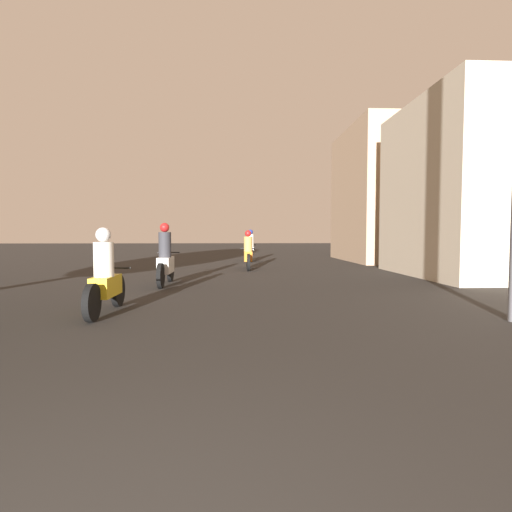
# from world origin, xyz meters

# --- Properties ---
(motorcycle_yellow) EXTENTS (0.60, 1.91, 1.44)m
(motorcycle_yellow) POSITION_xyz_m (-1.54, 5.90, 0.58)
(motorcycle_yellow) COLOR black
(motorcycle_yellow) RESTS_ON ground_plane
(motorcycle_white) EXTENTS (0.60, 2.06, 1.62)m
(motorcycle_white) POSITION_xyz_m (-1.22, 9.69, 0.64)
(motorcycle_white) COLOR black
(motorcycle_white) RESTS_ON ground_plane
(motorcycle_orange) EXTENTS (0.60, 1.89, 1.48)m
(motorcycle_orange) POSITION_xyz_m (1.07, 14.21, 0.60)
(motorcycle_orange) COLOR black
(motorcycle_orange) RESTS_ON ground_plane
(motorcycle_silver) EXTENTS (0.60, 2.04, 1.57)m
(motorcycle_silver) POSITION_xyz_m (1.32, 18.92, 0.62)
(motorcycle_silver) COLOR black
(motorcycle_silver) RESTS_ON ground_plane
(building_right_near) EXTENTS (4.04, 5.63, 5.50)m
(building_right_near) POSITION_xyz_m (8.16, 11.56, 2.75)
(building_right_near) COLOR beige
(building_right_near) RESTS_ON ground_plane
(building_right_far) EXTENTS (5.48, 6.45, 6.59)m
(building_right_far) POSITION_xyz_m (8.87, 19.11, 3.30)
(building_right_far) COLOR tan
(building_right_far) RESTS_ON ground_plane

